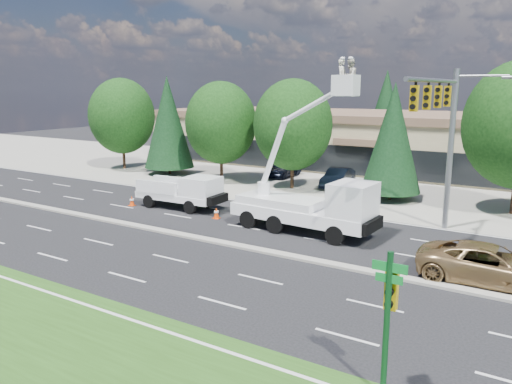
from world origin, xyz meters
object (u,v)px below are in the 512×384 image
Objects in this scene: utility_pickup at (184,195)px; signal_mast at (445,125)px; street_sign_pole at (389,309)px; bucket_truck at (314,198)px; minivan at (490,265)px.

signal_mast is at bearing 5.11° from utility_pickup.
street_sign_pole is 14.87m from bucket_truck.
signal_mast reaches higher than minivan.
signal_mast reaches higher than street_sign_pole.
bucket_truck reaches higher than signal_mast.
street_sign_pole is 0.42× the size of bucket_truck.
utility_pickup is at bearing 178.62° from bucket_truck.
signal_mast is 1.70× the size of utility_pickup.
minivan is (3.28, -5.55, -5.25)m from signal_mast.
utility_pickup is 19.57m from minivan.
signal_mast is at bearing 29.31° from bucket_truck.
utility_pickup is 0.63× the size of bucket_truck.
utility_pickup is 10.07m from bucket_truck.
minivan is (19.25, -3.52, -0.13)m from utility_pickup.
signal_mast is 8.32m from minivan.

